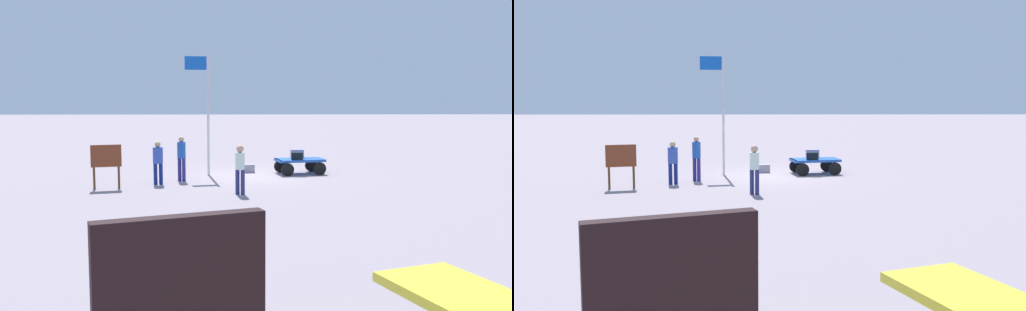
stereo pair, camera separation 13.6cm
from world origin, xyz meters
TOP-DOWN VIEW (x-y plane):
  - ground_plane at (0.00, 0.00)m, footprint 120.00×120.00m
  - luggage_cart at (-1.87, -0.47)m, footprint 2.13×1.58m
  - suitcase_tan at (-1.75, -0.12)m, footprint 0.50×0.36m
  - suitcase_navy at (-1.82, -0.90)m, footprint 0.55×0.34m
  - suitcase_dark at (0.26, -0.92)m, footprint 0.59×0.44m
  - worker_lead at (0.53, 4.35)m, footprint 0.42×0.42m
  - worker_trailing at (3.56, 2.21)m, footprint 0.46×0.46m
  - worker_supervisor at (2.79, 1.42)m, footprint 0.43×0.43m
  - flagpole at (1.97, -0.14)m, footprint 0.97×0.21m
  - signboard at (5.22, 3.18)m, footprint 1.03×0.33m

SIDE VIEW (x-z plane):
  - ground_plane at x=0.00m, z-range 0.00..0.00m
  - suitcase_dark at x=0.26m, z-range 0.00..0.34m
  - luggage_cart at x=-1.87m, z-range 0.14..0.77m
  - suitcase_tan at x=-1.75m, z-range 0.63..0.93m
  - suitcase_navy at x=-1.82m, z-range 0.63..0.97m
  - worker_trailing at x=3.56m, z-range 0.14..1.73m
  - worker_lead at x=0.53m, z-range 0.13..1.78m
  - worker_supervisor at x=2.79m, z-range 0.13..1.83m
  - signboard at x=5.22m, z-range 0.26..1.81m
  - flagpole at x=1.97m, z-range 0.46..5.36m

